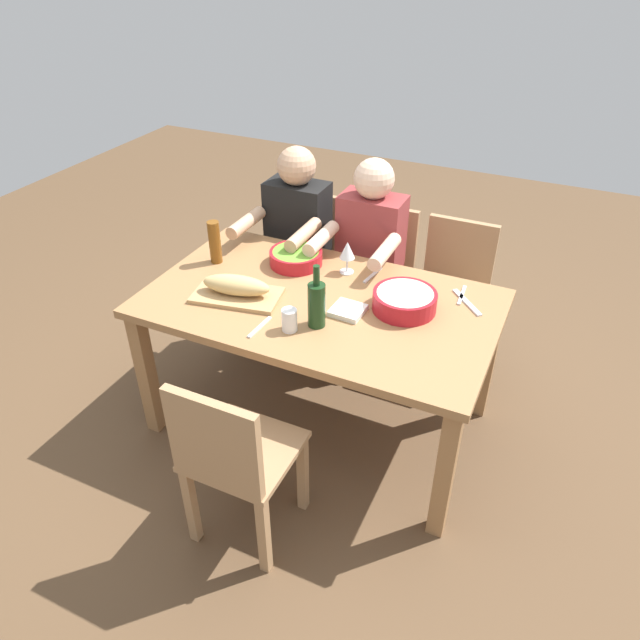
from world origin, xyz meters
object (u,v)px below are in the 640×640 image
object	(u,v)px
serving_bowl_salad	(296,257)
bread_loaf	(236,285)
chair_far_center	(233,457)
chair_near_center	(377,271)
chair_near_left	(452,288)
dining_table	(320,316)
chair_near_right	(309,256)
wine_bottle	(317,304)
wine_glass	(347,251)
napkin_stack	(348,310)
cutting_board	(237,295)
beer_bottle	(215,242)
diner_near_center	(368,252)
serving_bowl_pasta	(405,300)
cup_far_center	(289,320)
diner_near_right	(295,237)

from	to	relation	value
serving_bowl_salad	bread_loaf	bearing A→B (deg)	75.42
chair_far_center	chair_near_center	world-z (taller)	same
chair_near_left	bread_loaf	xyz separation A→B (m)	(0.80, 0.93, 0.32)
dining_table	chair_near_right	world-z (taller)	chair_near_right
chair_near_right	wine_bottle	world-z (taller)	wine_bottle
serving_bowl_salad	wine_glass	bearing A→B (deg)	-173.48
chair_far_center	chair_near_left	world-z (taller)	same
chair_near_right	napkin_stack	size ratio (longest dim) A/B	6.07
chair_near_right	bread_loaf	world-z (taller)	same
cutting_board	beer_bottle	size ratio (longest dim) A/B	1.82
chair_near_left	chair_near_right	distance (m)	0.88
wine_bottle	napkin_stack	distance (m)	0.19
chair_near_left	bread_loaf	world-z (taller)	same
dining_table	chair_near_left	bearing A→B (deg)	-119.12
diner_near_center	wine_glass	bearing A→B (deg)	92.05
dining_table	chair_near_center	distance (m)	0.81
dining_table	chair_near_center	world-z (taller)	chair_near_center
serving_bowl_pasta	serving_bowl_salad	bearing A→B (deg)	-15.25
beer_bottle	wine_glass	xyz separation A→B (m)	(-0.64, -0.18, 0.01)
beer_bottle	diner_near_center	bearing A→B (deg)	-141.69
serving_bowl_salad	cup_far_center	distance (m)	0.58
dining_table	wine_bottle	bearing A→B (deg)	110.85
chair_near_center	bread_loaf	distance (m)	1.05
chair_far_center	napkin_stack	xyz separation A→B (m)	(-0.16, -0.75, 0.27)
chair_near_right	serving_bowl_salad	bearing A→B (deg)	109.33
diner_near_center	dining_table	bearing A→B (deg)	90.00
dining_table	diner_near_right	bearing A→B (deg)	-54.06
chair_far_center	diner_near_center	bearing A→B (deg)	-90.00
serving_bowl_pasta	cup_far_center	size ratio (longest dim) A/B	2.83
chair_far_center	chair_near_center	distance (m)	1.58
dining_table	beer_bottle	distance (m)	0.67
serving_bowl_pasta	bread_loaf	xyz separation A→B (m)	(0.73, 0.23, 0.02)
chair_near_left	chair_near_center	size ratio (longest dim) A/B	1.00
chair_near_center	serving_bowl_pasta	distance (m)	0.85
chair_far_center	cup_far_center	size ratio (longest dim) A/B	8.43
chair_near_center	chair_near_right	xyz separation A→B (m)	(0.44, 0.00, 0.00)
chair_near_center	wine_bottle	bearing A→B (deg)	94.16
serving_bowl_salad	wine_glass	size ratio (longest dim) A/B	1.60
diner_near_center	wine_glass	distance (m)	0.36
diner_near_right	cutting_board	distance (m)	0.75
chair_near_center	wine_glass	distance (m)	0.63
chair_near_left	napkin_stack	distance (m)	0.92
chair_far_center	bread_loaf	size ratio (longest dim) A/B	2.66
wine_bottle	diner_near_center	bearing A→B (deg)	-84.88
serving_bowl_pasta	beer_bottle	size ratio (longest dim) A/B	1.30
diner_near_right	wine_glass	size ratio (longest dim) A/B	7.23
diner_near_right	bread_loaf	size ratio (longest dim) A/B	3.75
chair_far_center	wine_glass	world-z (taller)	wine_glass
chair_far_center	wine_glass	xyz separation A→B (m)	(-0.01, -1.08, 0.37)
chair_far_center	wine_glass	distance (m)	1.14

